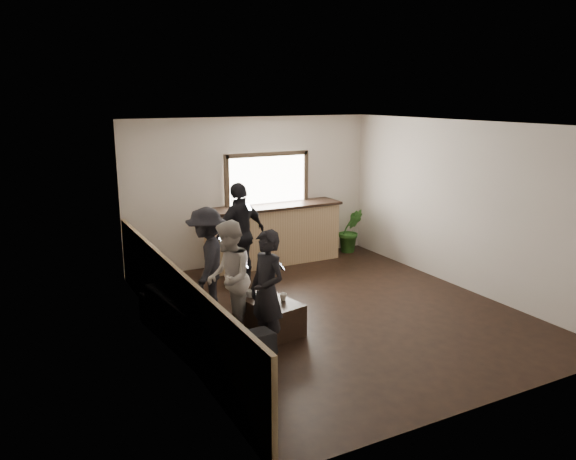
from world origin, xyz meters
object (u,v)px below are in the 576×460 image
cup_a (250,294)px  person_c (207,261)px  person_a (267,291)px  person_b (229,278)px  potted_plant (351,230)px  cup_b (283,297)px  person_d (240,234)px  sofa (202,319)px  coffee_table (268,315)px  bar_counter (273,231)px

cup_a → person_c: bearing=112.5°
person_a → person_b: bearing=-174.2°
person_c → cup_a: bearing=49.4°
potted_plant → person_c: person_c is taller
cup_b → person_d: person_d is taller
sofa → coffee_table: size_ratio=2.28×
cup_b → person_a: person_a is taller
person_a → cup_a: bearing=160.3°
person_c → person_d: person_d is taller
person_b → potted_plant: bearing=148.2°
potted_plant → person_d: person_d is taller
coffee_table → person_a: 0.84m
cup_b → potted_plant: size_ratio=0.11×
coffee_table → potted_plant: potted_plant is taller
sofa → person_c: bearing=-30.9°
bar_counter → person_a: size_ratio=1.71×
coffee_table → cup_b: 0.34m
person_a → sofa: bearing=-142.1°
person_c → person_d: 1.35m
person_c → person_d: bearing=162.5°
coffee_table → bar_counter: bearing=62.5°
coffee_table → person_a: size_ratio=0.63×
cup_a → cup_b: 0.47m
cup_a → cup_b: cup_a is taller
sofa → person_b: size_ratio=1.44×
coffee_table → person_d: size_ratio=0.56×
cup_a → sofa: bearing=-166.6°
person_b → cup_a: bearing=120.4°
coffee_table → cup_a: (-0.18, 0.21, 0.27)m
cup_a → person_a: size_ratio=0.08×
bar_counter → cup_a: bearing=-122.1°
bar_counter → person_a: bar_counter is taller
sofa → potted_plant: (4.22, 2.80, 0.13)m
sofa → person_b: (0.45, 0.14, 0.46)m
coffee_table → potted_plant: size_ratio=1.09×
person_b → person_c: bearing=-157.0°
bar_counter → cup_a: 3.14m
coffee_table → person_d: bearing=77.6°
cup_a → potted_plant: (3.43, 2.61, -0.04)m
cup_b → person_d: (0.26, 2.09, 0.40)m
sofa → person_d: size_ratio=1.28×
cup_a → person_d: person_d is taller
person_b → person_d: 2.04m
person_a → person_c: person_c is taller
sofa → person_d: person_d is taller
potted_plant → person_c: bearing=-154.4°
cup_a → person_b: (-0.33, -0.04, 0.29)m
person_a → person_d: person_d is taller
sofa → cup_a: bearing=-83.1°
coffee_table → cup_b: size_ratio=9.60×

